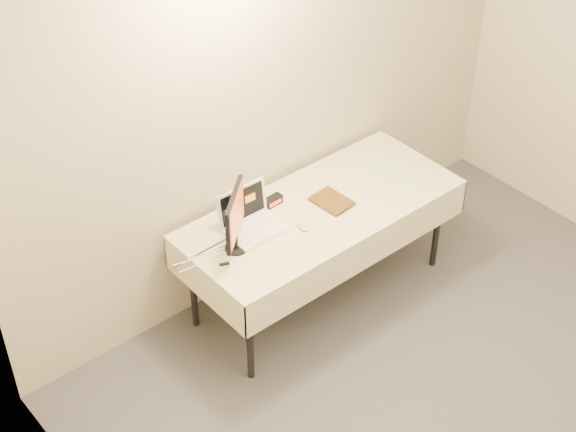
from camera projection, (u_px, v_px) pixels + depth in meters
back_wall at (275, 96)px, 5.49m from camera, size 4.00×0.10×2.70m
table at (321, 215)px, 5.63m from camera, size 1.86×0.81×0.74m
laptop at (250, 219)px, 5.40m from camera, size 0.36×0.29×0.25m
monitor at (235, 217)px, 5.13m from camera, size 0.31×0.28×0.41m
book at (322, 193)px, 5.50m from camera, size 0.19×0.04×0.25m
alarm_clock at (272, 201)px, 5.60m from camera, size 0.14×0.07×0.06m
clicker at (303, 227)px, 5.42m from camera, size 0.05×0.10×0.02m
paper_form at (391, 174)px, 5.88m from camera, size 0.18×0.33×0.00m
usb_dongle at (224, 264)px, 5.16m from camera, size 0.06×0.04×0.01m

